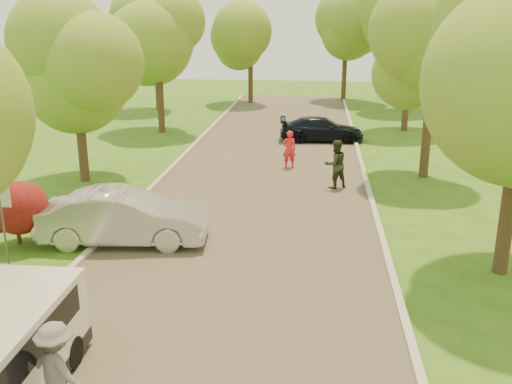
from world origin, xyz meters
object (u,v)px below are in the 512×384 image
at_px(silver_sedan, 124,217).
at_px(person_olive, 335,164).
at_px(person_striped, 289,149).
at_px(skateboarder, 57,371).
at_px(dark_sedan, 322,129).
at_px(street_sign, 1,209).

height_order(silver_sedan, person_olive, person_olive).
distance_m(silver_sedan, person_olive, 8.67).
bearing_deg(silver_sedan, person_olive, -50.01).
bearing_deg(silver_sedan, person_striped, -30.33).
distance_m(skateboarder, person_striped, 16.70).
height_order(silver_sedan, skateboarder, skateboarder).
distance_m(dark_sedan, person_olive, 8.53).
bearing_deg(skateboarder, street_sign, -31.93).
height_order(skateboarder, person_striped, skateboarder).
xyz_separation_m(dark_sedan, skateboarder, (-4.13, -22.11, 0.31)).
relative_size(street_sign, person_striped, 1.35).
distance_m(street_sign, skateboarder, 6.86).
xyz_separation_m(dark_sedan, person_striped, (-1.39, -5.64, 0.18)).
distance_m(street_sign, silver_sedan, 3.23).
height_order(person_striped, person_olive, person_olive).
xyz_separation_m(street_sign, silver_sedan, (2.50, 1.88, -0.79)).
relative_size(silver_sedan, person_olive, 2.54).
bearing_deg(skateboarder, person_striped, -76.91).
bearing_deg(person_olive, silver_sedan, 16.94).
relative_size(silver_sedan, person_striped, 2.92).
bearing_deg(street_sign, person_striped, 58.41).
distance_m(dark_sedan, person_striped, 5.81).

